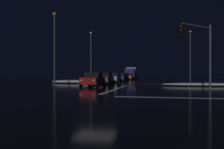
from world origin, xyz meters
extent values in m
cube|color=black|center=(0.00, 0.00, -0.05)|extent=(120.00, 120.00, 0.10)
cube|color=white|center=(0.00, 8.02, 0.00)|extent=(0.35, 13.72, 0.01)
cube|color=yellow|center=(0.00, 19.62, 0.00)|extent=(22.00, 0.15, 0.01)
ellipsoid|color=white|center=(-8.82, 18.63, 0.26)|extent=(6.12, 1.50, 0.51)
ellipsoid|color=white|center=(8.82, 14.06, 0.19)|extent=(9.35, 1.50, 0.39)
cube|color=maroon|center=(-3.28, 10.98, 0.67)|extent=(1.80, 4.20, 0.70)
cube|color=black|center=(-3.28, 11.18, 1.29)|extent=(1.60, 2.00, 0.55)
cylinder|color=black|center=(-2.38, 9.43, 0.32)|extent=(0.22, 0.64, 0.64)
cylinder|color=black|center=(-4.18, 9.43, 0.32)|extent=(0.22, 0.64, 0.64)
cylinder|color=black|center=(-2.38, 12.53, 0.32)|extent=(0.22, 0.64, 0.64)
cylinder|color=black|center=(-4.18, 12.53, 0.32)|extent=(0.22, 0.64, 0.64)
sphere|color=#F9EFC6|center=(-2.63, 8.86, 0.72)|extent=(0.22, 0.22, 0.22)
sphere|color=#F9EFC6|center=(-3.93, 8.86, 0.72)|extent=(0.22, 0.22, 0.22)
cube|color=slate|center=(-3.51, 17.39, 0.67)|extent=(1.80, 4.20, 0.70)
cube|color=black|center=(-3.51, 17.59, 1.29)|extent=(1.60, 2.00, 0.55)
cylinder|color=black|center=(-2.61, 15.84, 0.32)|extent=(0.22, 0.64, 0.64)
cylinder|color=black|center=(-4.41, 15.84, 0.32)|extent=(0.22, 0.64, 0.64)
cylinder|color=black|center=(-2.61, 18.94, 0.32)|extent=(0.22, 0.64, 0.64)
cylinder|color=black|center=(-4.41, 18.94, 0.32)|extent=(0.22, 0.64, 0.64)
sphere|color=#F9EFC6|center=(-2.86, 15.27, 0.72)|extent=(0.22, 0.22, 0.22)
sphere|color=#F9EFC6|center=(-4.16, 15.27, 0.72)|extent=(0.22, 0.22, 0.22)
cube|color=#B7B7BC|center=(-3.37, 23.10, 0.67)|extent=(1.80, 4.20, 0.70)
cube|color=black|center=(-3.37, 23.30, 1.29)|extent=(1.60, 2.00, 0.55)
cylinder|color=black|center=(-2.47, 21.55, 0.32)|extent=(0.22, 0.64, 0.64)
cylinder|color=black|center=(-4.27, 21.55, 0.32)|extent=(0.22, 0.64, 0.64)
cylinder|color=black|center=(-2.47, 24.65, 0.32)|extent=(0.22, 0.64, 0.64)
cylinder|color=black|center=(-4.27, 24.65, 0.32)|extent=(0.22, 0.64, 0.64)
sphere|color=#F9EFC6|center=(-2.72, 20.98, 0.72)|extent=(0.22, 0.22, 0.22)
sphere|color=#F9EFC6|center=(-4.02, 20.98, 0.72)|extent=(0.22, 0.22, 0.22)
cube|color=navy|center=(-3.21, 28.87, 0.67)|extent=(1.80, 4.20, 0.70)
cube|color=black|center=(-3.21, 29.07, 1.29)|extent=(1.60, 2.00, 0.55)
cylinder|color=black|center=(-2.31, 27.32, 0.32)|extent=(0.22, 0.64, 0.64)
cylinder|color=black|center=(-4.11, 27.32, 0.32)|extent=(0.22, 0.64, 0.64)
cylinder|color=black|center=(-2.31, 30.42, 0.32)|extent=(0.22, 0.64, 0.64)
cylinder|color=black|center=(-4.11, 30.42, 0.32)|extent=(0.22, 0.64, 0.64)
sphere|color=#F9EFC6|center=(-2.56, 26.75, 0.72)|extent=(0.22, 0.22, 0.22)
sphere|color=#F9EFC6|center=(-3.86, 26.75, 0.72)|extent=(0.22, 0.22, 0.22)
cube|color=#14512D|center=(-3.67, 34.86, 0.67)|extent=(1.80, 4.20, 0.70)
cube|color=black|center=(-3.67, 35.06, 1.29)|extent=(1.60, 2.00, 0.55)
cylinder|color=black|center=(-2.77, 33.31, 0.32)|extent=(0.22, 0.64, 0.64)
cylinder|color=black|center=(-4.57, 33.31, 0.32)|extent=(0.22, 0.64, 0.64)
cylinder|color=black|center=(-2.77, 36.41, 0.32)|extent=(0.22, 0.64, 0.64)
cylinder|color=black|center=(-4.57, 36.41, 0.32)|extent=(0.22, 0.64, 0.64)
sphere|color=#F9EFC6|center=(-3.02, 32.74, 0.72)|extent=(0.22, 0.22, 0.22)
sphere|color=#F9EFC6|center=(-4.32, 32.74, 0.72)|extent=(0.22, 0.22, 0.22)
cube|color=#C66014|center=(-3.39, 41.44, 0.67)|extent=(1.80, 4.20, 0.70)
cube|color=black|center=(-3.39, 41.64, 1.29)|extent=(1.60, 2.00, 0.55)
cylinder|color=black|center=(-2.49, 39.89, 0.32)|extent=(0.22, 0.64, 0.64)
cylinder|color=black|center=(-4.29, 39.89, 0.32)|extent=(0.22, 0.64, 0.64)
cylinder|color=black|center=(-2.49, 42.99, 0.32)|extent=(0.22, 0.64, 0.64)
cylinder|color=black|center=(-4.29, 42.99, 0.32)|extent=(0.22, 0.64, 0.64)
sphere|color=#F9EFC6|center=(-2.74, 39.32, 0.72)|extent=(0.22, 0.22, 0.22)
sphere|color=#F9EFC6|center=(-4.04, 39.32, 0.72)|extent=(0.22, 0.22, 0.22)
cube|color=navy|center=(-3.59, 45.63, 1.63)|extent=(2.40, 2.20, 2.30)
cube|color=silver|center=(-3.59, 50.13, 1.78)|extent=(2.40, 5.00, 2.60)
cylinder|color=black|center=(-2.39, 46.23, 0.48)|extent=(0.28, 0.96, 0.96)
cylinder|color=black|center=(-4.79, 46.23, 0.48)|extent=(0.28, 0.96, 0.96)
cylinder|color=black|center=(-2.39, 50.93, 0.48)|extent=(0.28, 0.96, 0.96)
cylinder|color=black|center=(-4.79, 50.93, 0.48)|extent=(0.28, 0.96, 0.96)
sphere|color=#F9EFC6|center=(-2.74, 44.48, 1.03)|extent=(0.26, 0.26, 0.26)
sphere|color=#F9EFC6|center=(-4.44, 44.48, 1.03)|extent=(0.26, 0.26, 0.26)
cylinder|color=#4C4C51|center=(8.42, 8.42, 2.92)|extent=(0.18, 0.18, 5.83)
cylinder|color=#4C4C51|center=(7.09, 7.09, 5.53)|extent=(2.75, 2.75, 0.12)
cube|color=black|center=(5.76, 5.76, 4.91)|extent=(0.46, 0.46, 1.05)
sphere|color=red|center=(5.65, 5.65, 5.25)|extent=(0.22, 0.22, 0.22)
sphere|color=black|center=(5.65, 5.65, 4.91)|extent=(0.22, 0.22, 0.22)
sphere|color=black|center=(5.65, 5.65, 4.56)|extent=(0.22, 0.22, 0.22)
cylinder|color=#424247|center=(-9.12, 13.62, 4.39)|extent=(0.20, 0.20, 8.78)
sphere|color=#F9AD47|center=(-9.12, 13.62, 8.96)|extent=(0.44, 0.44, 0.44)
cylinder|color=#424247|center=(-9.12, 29.62, 4.56)|extent=(0.20, 0.20, 9.11)
sphere|color=#F9AD47|center=(-9.12, 29.62, 9.29)|extent=(0.44, 0.44, 0.44)
cylinder|color=#424247|center=(9.12, 29.62, 4.34)|extent=(0.20, 0.20, 8.67)
sphere|color=#F9AD47|center=(9.12, 29.62, 8.85)|extent=(0.44, 0.44, 0.44)
camera|label=1|loc=(4.07, -14.52, 1.41)|focal=38.40mm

